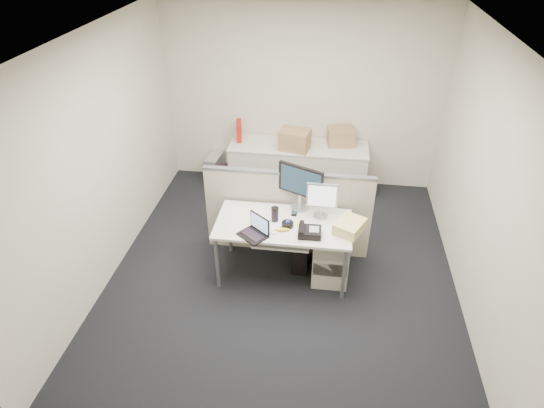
# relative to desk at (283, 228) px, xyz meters

# --- Properties ---
(floor) EXTENTS (4.00, 4.50, 0.01)m
(floor) POSITION_rel_desk_xyz_m (0.00, 0.00, -0.67)
(floor) COLOR black
(floor) RESTS_ON ground
(ceiling) EXTENTS (4.00, 4.50, 0.01)m
(ceiling) POSITION_rel_desk_xyz_m (0.00, 0.00, 2.04)
(ceiling) COLOR white
(ceiling) RESTS_ON ground
(wall_back) EXTENTS (4.00, 0.02, 2.70)m
(wall_back) POSITION_rel_desk_xyz_m (0.00, 2.25, 0.69)
(wall_back) COLOR beige
(wall_back) RESTS_ON ground
(wall_front) EXTENTS (4.00, 0.02, 2.70)m
(wall_front) POSITION_rel_desk_xyz_m (0.00, -2.25, 0.69)
(wall_front) COLOR beige
(wall_front) RESTS_ON ground
(wall_left) EXTENTS (0.02, 4.50, 2.70)m
(wall_left) POSITION_rel_desk_xyz_m (-2.00, 0.00, 0.69)
(wall_left) COLOR beige
(wall_left) RESTS_ON ground
(wall_right) EXTENTS (0.02, 4.50, 2.70)m
(wall_right) POSITION_rel_desk_xyz_m (2.00, 0.00, 0.69)
(wall_right) COLOR beige
(wall_right) RESTS_ON ground
(desk) EXTENTS (1.50, 0.75, 0.73)m
(desk) POSITION_rel_desk_xyz_m (0.00, 0.00, 0.00)
(desk) COLOR silver
(desk) RESTS_ON floor
(keyboard_tray) EXTENTS (0.62, 0.32, 0.02)m
(keyboard_tray) POSITION_rel_desk_xyz_m (0.00, -0.18, -0.04)
(keyboard_tray) COLOR silver
(keyboard_tray) RESTS_ON desk
(drawer_pedestal) EXTENTS (0.40, 0.55, 0.65)m
(drawer_pedestal) POSITION_rel_desk_xyz_m (0.55, 0.05, -0.34)
(drawer_pedestal) COLOR #B7B39D
(drawer_pedestal) RESTS_ON floor
(cubicle_partition) EXTENTS (2.00, 0.06, 1.10)m
(cubicle_partition) POSITION_rel_desk_xyz_m (0.00, 0.45, -0.11)
(cubicle_partition) COLOR tan
(cubicle_partition) RESTS_ON floor
(back_counter) EXTENTS (2.00, 0.60, 0.72)m
(back_counter) POSITION_rel_desk_xyz_m (0.00, 1.93, -0.30)
(back_counter) COLOR #B7B39D
(back_counter) RESTS_ON floor
(monitor_main) EXTENTS (0.59, 0.42, 0.55)m
(monitor_main) POSITION_rel_desk_xyz_m (0.15, 0.32, 0.34)
(monitor_main) COLOR black
(monitor_main) RESTS_ON desk
(monitor_small) EXTENTS (0.35, 0.17, 0.42)m
(monitor_small) POSITION_rel_desk_xyz_m (0.40, 0.18, 0.28)
(monitor_small) COLOR #B7B7BC
(monitor_small) RESTS_ON desk
(laptop) EXTENTS (0.36, 0.35, 0.22)m
(laptop) POSITION_rel_desk_xyz_m (-0.30, -0.28, 0.17)
(laptop) COLOR black
(laptop) RESTS_ON desk
(trackball) EXTENTS (0.14, 0.14, 0.05)m
(trackball) POSITION_rel_desk_xyz_m (0.05, -0.05, 0.09)
(trackball) COLOR black
(trackball) RESTS_ON desk
(desk_phone) EXTENTS (0.25, 0.21, 0.08)m
(desk_phone) POSITION_rel_desk_xyz_m (0.30, -0.18, 0.10)
(desk_phone) COLOR black
(desk_phone) RESTS_ON desk
(paper_stack) EXTENTS (0.26, 0.30, 0.01)m
(paper_stack) POSITION_rel_desk_xyz_m (-0.12, -0.08, 0.07)
(paper_stack) COLOR silver
(paper_stack) RESTS_ON desk
(sticky_pad) EXTENTS (0.09, 0.09, 0.01)m
(sticky_pad) POSITION_rel_desk_xyz_m (0.18, 0.00, 0.07)
(sticky_pad) COLOR yellow
(sticky_pad) RESTS_ON desk
(travel_mug) EXTENTS (0.09, 0.09, 0.17)m
(travel_mug) POSITION_rel_desk_xyz_m (-0.10, 0.02, 0.15)
(travel_mug) COLOR black
(travel_mug) RESTS_ON desk
(banana) EXTENTS (0.18, 0.07, 0.04)m
(banana) POSITION_rel_desk_xyz_m (0.00, -0.15, 0.08)
(banana) COLOR yellow
(banana) RESTS_ON desk
(cellphone) EXTENTS (0.06, 0.12, 0.02)m
(cellphone) POSITION_rel_desk_xyz_m (0.10, 0.20, 0.07)
(cellphone) COLOR black
(cellphone) RESTS_ON desk
(manila_folders) EXTENTS (0.38, 0.41, 0.12)m
(manila_folders) POSITION_rel_desk_xyz_m (0.72, -0.05, 0.13)
(manila_folders) COLOR tan
(manila_folders) RESTS_ON desk
(keyboard) EXTENTS (0.42, 0.22, 0.02)m
(keyboard) POSITION_rel_desk_xyz_m (-0.05, -0.14, -0.02)
(keyboard) COLOR black
(keyboard) RESTS_ON keyboard_tray
(pc_tower_desk) EXTENTS (0.20, 0.46, 0.42)m
(pc_tower_desk) POSITION_rel_desk_xyz_m (0.20, 0.20, -0.45)
(pc_tower_desk) COLOR black
(pc_tower_desk) RESTS_ON floor
(pc_tower_spare_dark) EXTENTS (0.27, 0.47, 0.42)m
(pc_tower_spare_dark) POSITION_rel_desk_xyz_m (-1.05, 1.63, -0.46)
(pc_tower_spare_dark) COLOR black
(pc_tower_spare_dark) RESTS_ON floor
(pc_tower_spare_silver) EXTENTS (0.23, 0.49, 0.44)m
(pc_tower_spare_silver) POSITION_rel_desk_xyz_m (-1.30, 2.03, -0.44)
(pc_tower_spare_silver) COLOR #B7B7BC
(pc_tower_spare_silver) RESTS_ON floor
(cardboard_box_left) EXTENTS (0.46, 0.38, 0.31)m
(cardboard_box_left) POSITION_rel_desk_xyz_m (-0.05, 1.81, 0.21)
(cardboard_box_left) COLOR #A27351
(cardboard_box_left) RESTS_ON back_counter
(cardboard_box_right) EXTENTS (0.41, 0.34, 0.27)m
(cardboard_box_right) POSITION_rel_desk_xyz_m (0.60, 2.05, 0.19)
(cardboard_box_right) COLOR #A27351
(cardboard_box_right) RESTS_ON back_counter
(red_binder) EXTENTS (0.13, 0.32, 0.29)m
(red_binder) POSITION_rel_desk_xyz_m (-0.90, 2.03, 0.20)
(red_binder) COLOR #9F150E
(red_binder) RESTS_ON back_counter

